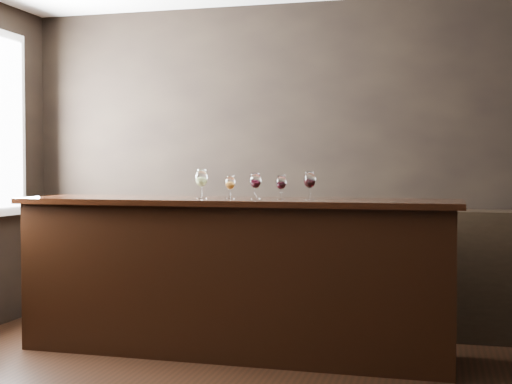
% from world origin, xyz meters
% --- Properties ---
extents(room_shell, '(5.02, 4.52, 2.81)m').
position_xyz_m(room_shell, '(-0.23, 0.11, 1.81)').
color(room_shell, black).
rests_on(room_shell, ground).
extents(bar_counter, '(3.15, 0.73, 1.10)m').
position_xyz_m(bar_counter, '(-0.26, 1.15, 0.55)').
color(bar_counter, black).
rests_on(bar_counter, ground).
extents(bar_top, '(3.26, 0.80, 0.04)m').
position_xyz_m(bar_top, '(-0.26, 1.15, 1.12)').
color(bar_top, black).
rests_on(bar_top, bar_counter).
extents(back_bar_shelf, '(2.85, 0.40, 1.03)m').
position_xyz_m(back_bar_shelf, '(0.69, 2.03, 0.51)').
color(back_bar_shelf, black).
rests_on(back_bar_shelf, ground).
extents(glass_white, '(0.09, 0.09, 0.22)m').
position_xyz_m(glass_white, '(-0.51, 1.11, 1.29)').
color(glass_white, white).
rests_on(glass_white, bar_top).
extents(glass_amber, '(0.07, 0.07, 0.17)m').
position_xyz_m(glass_amber, '(-0.29, 1.13, 1.26)').
color(glass_amber, white).
rests_on(glass_amber, bar_top).
extents(glass_red_a, '(0.08, 0.08, 0.19)m').
position_xyz_m(glass_red_a, '(-0.11, 1.16, 1.27)').
color(glass_red_a, white).
rests_on(glass_red_a, bar_top).
extents(glass_red_b, '(0.07, 0.07, 0.17)m').
position_xyz_m(glass_red_b, '(0.09, 1.14, 1.26)').
color(glass_red_b, white).
rests_on(glass_red_b, bar_top).
extents(glass_red_c, '(0.09, 0.09, 0.20)m').
position_xyz_m(glass_red_c, '(0.29, 1.16, 1.28)').
color(glass_red_c, white).
rests_on(glass_red_c, bar_top).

